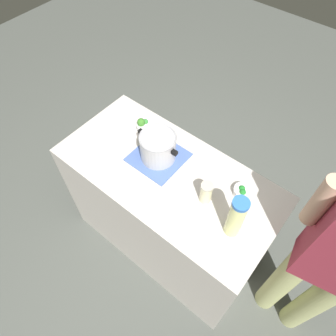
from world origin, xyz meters
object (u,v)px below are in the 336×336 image
Objects in this scene: lemonade_pitcher at (236,217)px; cooking_pot at (158,147)px; broccoli_bowl_center at (242,191)px; mason_jar at (206,192)px; broccoli_bowl_front at (144,125)px; person_cook at (330,266)px.

cooking_pot is at bearing 168.11° from lemonade_pitcher.
broccoli_bowl_center is (0.53, 0.10, -0.07)m from cooking_pot.
mason_jar is (0.39, -0.06, -0.03)m from cooking_pot.
broccoli_bowl_center is (0.76, -0.03, -0.00)m from broccoli_bowl_front.
person_cook reaches higher than lemonade_pitcher.
lemonade_pitcher is at bearing -17.16° from mason_jar.
broccoli_bowl_center is (0.14, 0.16, -0.04)m from mason_jar.
broccoli_bowl_front is (-0.22, 0.12, -0.07)m from cooking_pot.
person_cook reaches higher than broccoli_bowl_center.
lemonade_pitcher is 0.53m from person_cook.
cooking_pot reaches higher than broccoli_bowl_center.
cooking_pot is at bearing -169.74° from broccoli_bowl_center.
lemonade_pitcher reaches higher than broccoli_bowl_front.
cooking_pot is at bearing 171.08° from mason_jar.
lemonade_pitcher is 2.07× the size of mason_jar.
mason_jar is at bearing -172.66° from person_cook.
mason_jar is 0.64m from broccoli_bowl_front.
cooking_pot reaches higher than broccoli_bowl_front.
mason_jar reaches higher than broccoli_bowl_front.
broccoli_bowl_front is at bearing 177.86° from broccoli_bowl_center.
person_cook is (0.48, 0.15, -0.16)m from lemonade_pitcher.
lemonade_pitcher is at bearing -11.89° from cooking_pot.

